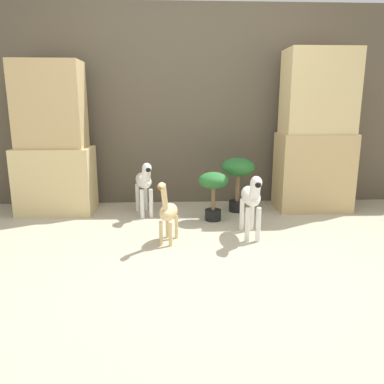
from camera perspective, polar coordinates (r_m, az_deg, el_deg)
name	(u,v)px	position (r m, az deg, el deg)	size (l,w,h in m)	color
ground_plane	(192,256)	(2.89, 0.00, -9.71)	(14.00, 14.00, 0.00)	#B2A88E
wall_back	(185,107)	(4.35, -1.08, 12.82)	(6.40, 0.08, 2.20)	brown
rock_pillar_left	(53,145)	(4.15, -20.41, 6.73)	(0.77, 0.44, 1.55)	#DBC184
rock_pillar_right	(316,135)	(4.22, 18.34, 8.20)	(0.77, 0.44, 1.68)	tan
zebra_right	(251,198)	(3.22, 9.03, -0.85)	(0.16, 0.54, 0.57)	white
zebra_left	(144,182)	(3.88, -7.31, 1.59)	(0.25, 0.54, 0.57)	white
giraffe_figurine	(168,211)	(3.09, -3.68, -2.96)	(0.20, 0.39, 0.55)	#E0C184
potted_palm_front	(238,172)	(3.99, 7.01, 3.02)	(0.36, 0.36, 0.58)	black
potted_palm_back	(213,187)	(3.67, 3.27, 0.83)	(0.29, 0.29, 0.49)	black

